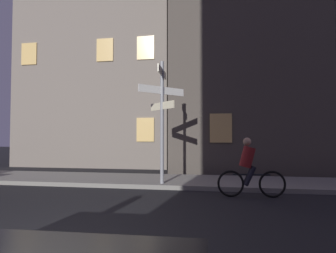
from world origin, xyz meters
TOP-DOWN VIEW (x-y plane):
  - ground_plane at (0.00, 0.00)m, footprint 80.00×80.00m
  - sidewalk_kerb at (0.00, 6.19)m, footprint 40.00×2.69m
  - signpost at (0.91, 5.17)m, footprint 1.26×1.32m
  - cyclist at (3.50, 4.15)m, footprint 1.82×0.35m
  - building_left_block at (-4.15, 14.44)m, footprint 8.72×8.59m
  - building_right_block at (7.28, 12.71)m, footprint 13.36×9.19m

SIDE VIEW (x-z plane):
  - ground_plane at x=0.00m, z-range 0.00..0.00m
  - sidewalk_kerb at x=0.00m, z-range 0.00..0.14m
  - cyclist at x=3.50m, z-range -0.06..1.55m
  - signpost at x=0.91m, z-range 0.52..4.46m
  - building_right_block at x=7.28m, z-range 0.00..15.44m
  - building_left_block at x=-4.15m, z-range 0.00..19.71m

